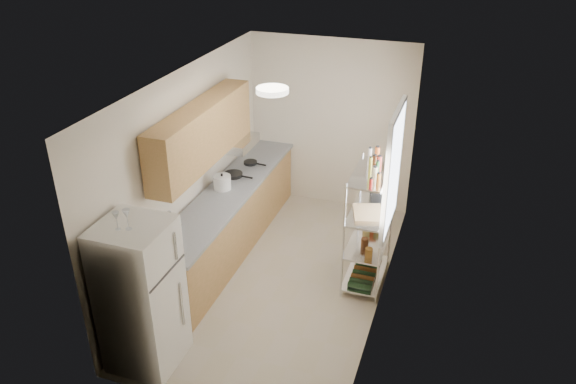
% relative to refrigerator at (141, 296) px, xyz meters
% --- Properties ---
extents(room, '(2.52, 4.42, 2.62)m').
position_rel_refrigerator_xyz_m(room, '(0.87, 1.79, 0.48)').
color(room, '#B4A792').
rests_on(room, ground).
extents(counter_run, '(0.63, 3.51, 0.90)m').
position_rel_refrigerator_xyz_m(counter_run, '(-0.05, 2.22, -0.36)').
color(counter_run, tan).
rests_on(counter_run, ground).
extents(upper_cabinets, '(0.33, 2.20, 0.72)m').
position_rel_refrigerator_xyz_m(upper_cabinets, '(-0.18, 1.89, 0.99)').
color(upper_cabinets, tan).
rests_on(upper_cabinets, room).
extents(range_hood, '(0.50, 0.60, 0.12)m').
position_rel_refrigerator_xyz_m(range_hood, '(-0.13, 2.69, 0.57)').
color(range_hood, '#B7BABC').
rests_on(range_hood, room).
extents(window, '(0.06, 1.00, 1.46)m').
position_rel_refrigerator_xyz_m(window, '(2.10, 2.14, 0.73)').
color(window, white).
rests_on(window, room).
extents(bakers_rack, '(0.45, 0.90, 1.73)m').
position_rel_refrigerator_xyz_m(bakers_rack, '(1.88, 2.08, 0.29)').
color(bakers_rack, silver).
rests_on(bakers_rack, ground).
extents(ceiling_dome, '(0.34, 0.34, 0.05)m').
position_rel_refrigerator_xyz_m(ceiling_dome, '(0.87, 1.49, 1.75)').
color(ceiling_dome, white).
rests_on(ceiling_dome, room).
extents(refrigerator, '(0.67, 0.67, 1.63)m').
position_rel_refrigerator_xyz_m(refrigerator, '(0.00, 0.00, 0.00)').
color(refrigerator, white).
rests_on(refrigerator, ground).
extents(wine_glass_a, '(0.07, 0.07, 0.21)m').
position_rel_refrigerator_xyz_m(wine_glass_a, '(0.02, -0.06, 0.92)').
color(wine_glass_a, silver).
rests_on(wine_glass_a, refrigerator).
extents(wine_glass_b, '(0.07, 0.07, 0.18)m').
position_rel_refrigerator_xyz_m(wine_glass_b, '(-0.07, -0.10, 0.91)').
color(wine_glass_b, silver).
rests_on(wine_glass_b, refrigerator).
extents(rice_cooker, '(0.23, 0.23, 0.19)m').
position_rel_refrigerator_xyz_m(rice_cooker, '(-0.13, 2.24, 0.18)').
color(rice_cooker, white).
rests_on(rice_cooker, counter_run).
extents(frying_pan_large, '(0.28, 0.28, 0.05)m').
position_rel_refrigerator_xyz_m(frying_pan_large, '(-0.15, 2.63, 0.11)').
color(frying_pan_large, black).
rests_on(frying_pan_large, counter_run).
extents(frying_pan_small, '(0.21, 0.21, 0.04)m').
position_rel_refrigerator_xyz_m(frying_pan_small, '(-0.08, 3.09, 0.10)').
color(frying_pan_small, black).
rests_on(frying_pan_small, counter_run).
extents(cutting_board, '(0.45, 0.51, 0.03)m').
position_rel_refrigerator_xyz_m(cutting_board, '(1.87, 1.99, 0.21)').
color(cutting_board, tan).
rests_on(cutting_board, bakers_rack).
extents(espresso_machine, '(0.21, 0.27, 0.28)m').
position_rel_refrigerator_xyz_m(espresso_machine, '(1.89, 2.41, 0.34)').
color(espresso_machine, black).
rests_on(espresso_machine, bakers_rack).
extents(storage_bag, '(0.13, 0.16, 0.16)m').
position_rel_refrigerator_xyz_m(storage_bag, '(1.87, 2.42, -0.18)').
color(storage_bag, '#9B3513').
rests_on(storage_bag, bakers_rack).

